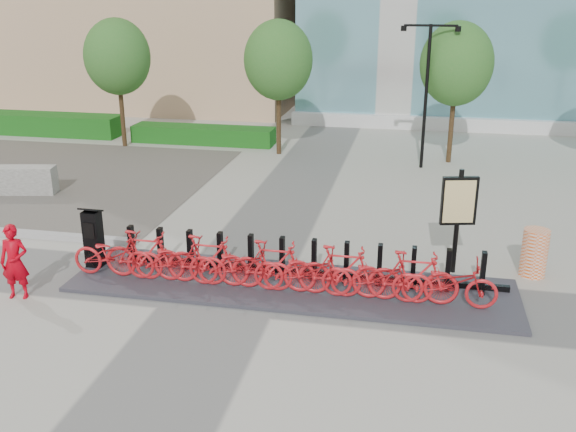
% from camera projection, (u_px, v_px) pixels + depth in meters
% --- Properties ---
extents(ground, '(120.00, 120.00, 0.00)m').
position_uv_depth(ground, '(229.00, 288.00, 13.85)').
color(ground, '#A8A69A').
extents(gravel_patch, '(14.00, 14.00, 0.00)m').
position_uv_depth(gravel_patch, '(9.00, 176.00, 22.19)').
color(gravel_patch, '#4C4A44').
rests_on(gravel_patch, ground).
extents(hedge_a, '(10.00, 1.40, 0.90)m').
position_uv_depth(hedge_a, '(14.00, 123.00, 28.80)').
color(hedge_a, '#1A6318').
rests_on(hedge_a, ground).
extents(hedge_b, '(6.00, 1.20, 0.70)m').
position_uv_depth(hedge_b, '(203.00, 135.00, 26.87)').
color(hedge_b, '#1A6318').
rests_on(hedge_b, ground).
extents(tree_0, '(2.60, 2.60, 5.10)m').
position_uv_depth(tree_0, '(117.00, 57.00, 25.25)').
color(tree_0, brown).
rests_on(tree_0, ground).
extents(tree_1, '(2.60, 2.60, 5.10)m').
position_uv_depth(tree_1, '(278.00, 60.00, 24.03)').
color(tree_1, brown).
rests_on(tree_1, ground).
extents(tree_2, '(2.60, 2.60, 5.10)m').
position_uv_depth(tree_2, '(457.00, 64.00, 22.81)').
color(tree_2, brown).
rests_on(tree_2, ground).
extents(streetlamp, '(2.00, 0.20, 5.00)m').
position_uv_depth(streetlamp, '(427.00, 80.00, 22.22)').
color(streetlamp, black).
rests_on(streetlamp, ground).
extents(dock_pad, '(9.60, 2.40, 0.08)m').
position_uv_depth(dock_pad, '(291.00, 285.00, 13.87)').
color(dock_pad, '#35353E').
rests_on(dock_pad, ground).
extents(dock_rail_posts, '(8.02, 0.50, 0.85)m').
position_uv_depth(dock_rail_posts, '(297.00, 257.00, 14.14)').
color(dock_rail_posts, black).
rests_on(dock_rail_posts, dock_pad).
extents(bike_0, '(1.89, 0.66, 0.99)m').
position_uv_depth(bike_0, '(114.00, 255.00, 14.10)').
color(bike_0, red).
rests_on(bike_0, dock_pad).
extents(bike_1, '(1.83, 0.52, 1.10)m').
position_uv_depth(bike_1, '(144.00, 255.00, 13.95)').
color(bike_1, red).
rests_on(bike_1, dock_pad).
extents(bike_2, '(1.89, 0.66, 0.99)m').
position_uv_depth(bike_2, '(176.00, 260.00, 13.83)').
color(bike_2, red).
rests_on(bike_2, dock_pad).
extents(bike_3, '(1.83, 0.52, 1.10)m').
position_uv_depth(bike_3, '(208.00, 260.00, 13.68)').
color(bike_3, red).
rests_on(bike_3, dock_pad).
extents(bike_4, '(1.89, 0.66, 0.99)m').
position_uv_depth(bike_4, '(240.00, 265.00, 13.56)').
color(bike_4, red).
rests_on(bike_4, dock_pad).
extents(bike_5, '(1.83, 0.52, 1.10)m').
position_uv_depth(bike_5, '(273.00, 266.00, 13.41)').
color(bike_5, red).
rests_on(bike_5, dock_pad).
extents(bike_6, '(1.89, 0.66, 0.99)m').
position_uv_depth(bike_6, '(307.00, 271.00, 13.29)').
color(bike_6, red).
rests_on(bike_6, dock_pad).
extents(bike_7, '(1.83, 0.52, 1.10)m').
position_uv_depth(bike_7, '(342.00, 271.00, 13.14)').
color(bike_7, red).
rests_on(bike_7, dock_pad).
extents(bike_8, '(1.89, 0.66, 0.99)m').
position_uv_depth(bike_8, '(377.00, 277.00, 13.02)').
color(bike_8, red).
rests_on(bike_8, dock_pad).
extents(bike_9, '(1.83, 0.52, 1.10)m').
position_uv_depth(bike_9, '(413.00, 277.00, 12.87)').
color(bike_9, red).
rests_on(bike_9, dock_pad).
extents(bike_10, '(1.89, 0.66, 0.99)m').
position_uv_depth(bike_10, '(450.00, 283.00, 12.75)').
color(bike_10, red).
rests_on(bike_10, dock_pad).
extents(kiosk, '(0.46, 0.39, 1.44)m').
position_uv_depth(kiosk, '(93.00, 237.00, 14.56)').
color(kiosk, black).
rests_on(kiosk, dock_pad).
extents(worker_red, '(0.64, 0.48, 1.60)m').
position_uv_depth(worker_red, '(15.00, 262.00, 13.18)').
color(worker_red, '#B80010').
rests_on(worker_red, ground).
extents(construction_barrel, '(0.70, 0.70, 1.09)m').
position_uv_depth(construction_barrel, '(534.00, 253.00, 14.29)').
color(construction_barrel, '#FF5500').
rests_on(construction_barrel, ground).
extents(jersey_barrier, '(2.32, 1.05, 0.87)m').
position_uv_depth(jersey_barrier, '(19.00, 180.00, 20.15)').
color(jersey_barrier, '#B6B6B1').
rests_on(jersey_barrier, ground).
extents(map_sign, '(0.80, 0.30, 2.42)m').
position_uv_depth(map_sign, '(459.00, 205.00, 14.11)').
color(map_sign, black).
rests_on(map_sign, ground).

